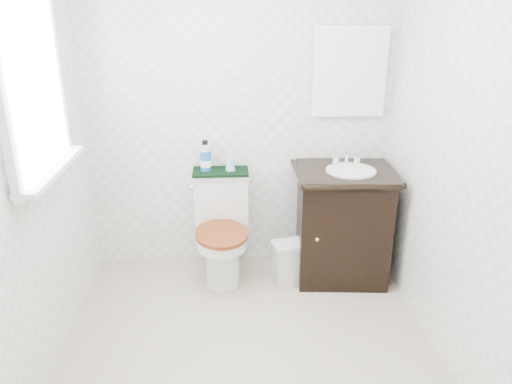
{
  "coord_description": "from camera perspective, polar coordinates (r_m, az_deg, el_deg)",
  "views": [
    {
      "loc": [
        -0.1,
        -2.32,
        1.92
      ],
      "look_at": [
        0.09,
        0.75,
        0.73
      ],
      "focal_mm": 35.0,
      "sensor_mm": 36.0,
      "label": 1
    }
  ],
  "objects": [
    {
      "name": "wall_front",
      "position": [
        1.34,
        1.34,
        -11.43
      ],
      "size": [
        2.4,
        0.0,
        2.4
      ],
      "primitive_type": "plane",
      "rotation": [
        -1.57,
        0.0,
        0.0
      ],
      "color": "silver",
      "rests_on": "ground"
    },
    {
      "name": "floor",
      "position": [
        3.01,
        -0.83,
        -18.44
      ],
      "size": [
        2.4,
        2.4,
        0.0
      ],
      "primitive_type": "plane",
      "color": "#AFA58D",
      "rests_on": "ground"
    },
    {
      "name": "wall_back",
      "position": [
        3.6,
        -1.84,
        9.55
      ],
      "size": [
        2.4,
        0.0,
        2.4
      ],
      "primitive_type": "plane",
      "rotation": [
        1.57,
        0.0,
        0.0
      ],
      "color": "silver",
      "rests_on": "ground"
    },
    {
      "name": "toilet",
      "position": [
        3.66,
        -3.92,
        -4.66
      ],
      "size": [
        0.41,
        0.63,
        0.76
      ],
      "color": "silver",
      "rests_on": "floor"
    },
    {
      "name": "wall_right",
      "position": [
        2.71,
        22.99,
        4.01
      ],
      "size": [
        0.0,
        2.4,
        2.4
      ],
      "primitive_type": "plane",
      "rotation": [
        1.57,
        0.0,
        -1.57
      ],
      "color": "silver",
      "rests_on": "ground"
    },
    {
      "name": "mouthwash_bottle",
      "position": [
        3.58,
        -5.79,
        4.03
      ],
      "size": [
        0.08,
        0.08,
        0.22
      ],
      "color": "blue",
      "rests_on": "towel"
    },
    {
      "name": "trash_bin",
      "position": [
        3.61,
        3.74,
        -8.08
      ],
      "size": [
        0.26,
        0.23,
        0.32
      ],
      "color": "silver",
      "rests_on": "floor"
    },
    {
      "name": "window",
      "position": [
        2.78,
        -24.44,
        11.62
      ],
      "size": [
        0.02,
        0.7,
        0.9
      ],
      "primitive_type": "cube",
      "color": "white",
      "rests_on": "wall_left"
    },
    {
      "name": "towel",
      "position": [
        3.6,
        -4.08,
        2.34
      ],
      "size": [
        0.4,
        0.22,
        0.02
      ],
      "primitive_type": "cube",
      "color": "black",
      "rests_on": "toilet"
    },
    {
      "name": "soap_bar",
      "position": [
        3.57,
        8.97,
        3.07
      ],
      "size": [
        0.07,
        0.04,
        0.02
      ],
      "primitive_type": "ellipsoid",
      "color": "teal",
      "rests_on": "vanity"
    },
    {
      "name": "vanity",
      "position": [
        3.65,
        9.84,
        -3.32
      ],
      "size": [
        0.7,
        0.62,
        0.92
      ],
      "color": "black",
      "rests_on": "floor"
    },
    {
      "name": "mirror",
      "position": [
        3.63,
        10.66,
        13.32
      ],
      "size": [
        0.5,
        0.02,
        0.6
      ],
      "primitive_type": "cube",
      "color": "silver",
      "rests_on": "wall_back"
    },
    {
      "name": "cup",
      "position": [
        3.59,
        -2.95,
        3.18
      ],
      "size": [
        0.07,
        0.07,
        0.09
      ],
      "primitive_type": "cone",
      "color": "#85C3DB",
      "rests_on": "towel"
    },
    {
      "name": "wall_left",
      "position": [
        2.63,
        -25.72,
        3.09
      ],
      "size": [
        0.0,
        2.4,
        2.4
      ],
      "primitive_type": "plane",
      "rotation": [
        1.57,
        0.0,
        1.57
      ],
      "color": "silver",
      "rests_on": "ground"
    }
  ]
}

